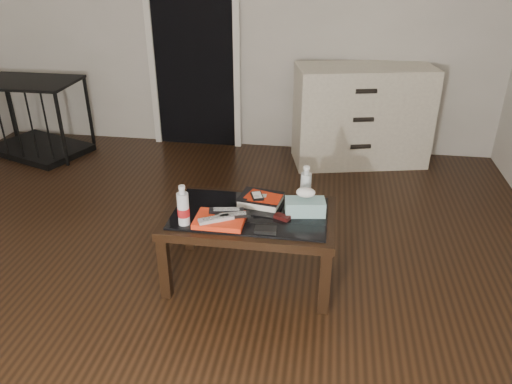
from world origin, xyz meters
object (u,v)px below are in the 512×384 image
textbook (261,199)px  water_bottle_left (183,205)px  pet_crate (37,129)px  tissue_box (305,207)px  dresser (362,116)px  coffee_table (250,222)px  water_bottle_right (306,185)px

textbook → water_bottle_left: (-0.39, -0.31, 0.10)m
pet_crate → textbook: bearing=-12.7°
pet_crate → tissue_box: (2.71, -1.69, 0.28)m
dresser → water_bottle_left: (-1.07, -2.13, 0.13)m
dresser → water_bottle_left: dresser is taller
pet_crate → tissue_box: pet_crate is taller
dresser → pet_crate: bearing=171.3°
coffee_table → tissue_box: 0.34m
tissue_box → textbook: bearing=152.6°
dresser → textbook: bearing=-123.2°
textbook → tissue_box: 0.29m
textbook → water_bottle_right: size_ratio=1.05×
pet_crate → water_bottle_left: pet_crate is taller
textbook → tissue_box: size_ratio=1.09×
water_bottle_left → tissue_box: size_ratio=1.03×
pet_crate → textbook: pet_crate is taller
tissue_box → water_bottle_left: bearing=-170.5°
water_bottle_right → textbook: bearing=-169.6°
water_bottle_right → tissue_box: (0.01, -0.14, -0.07)m
coffee_table → tissue_box: tissue_box is taller
coffee_table → water_bottle_left: bearing=-152.4°
coffee_table → water_bottle_right: size_ratio=4.20×
dresser → textbook: 1.95m
pet_crate → water_bottle_right: (2.71, -1.55, 0.35)m
coffee_table → water_bottle_left: (-0.35, -0.18, 0.18)m
dresser → textbook: size_ratio=5.13×
coffee_table → water_bottle_right: bearing=29.4°
pet_crate → water_bottle_left: size_ratio=4.42×
pet_crate → tissue_box: 3.21m
dresser → pet_crate: (-3.11, -0.23, -0.22)m
coffee_table → dresser: bearing=69.8°
dresser → water_bottle_left: size_ratio=5.38×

